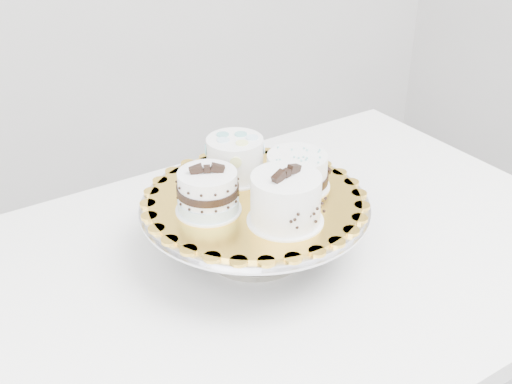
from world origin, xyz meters
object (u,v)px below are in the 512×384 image
table (272,295)px  cake_stand (255,217)px  cake_ribbon (297,172)px  cake_banded (208,193)px  cake_swirl (286,200)px  cake_dots (235,157)px  cake_board (255,199)px

table → cake_stand: (-0.02, 0.02, 0.15)m
cake_stand → cake_ribbon: size_ratio=3.14×
table → cake_banded: bearing=163.0°
cake_swirl → cake_ribbon: (0.08, 0.08, -0.01)m
cake_stand → cake_dots: 0.11m
cake_board → cake_banded: size_ratio=2.86×
cake_stand → cake_ribbon: (0.08, -0.00, 0.06)m
cake_board → cake_dots: (0.01, 0.08, 0.04)m
cake_banded → table: bearing=8.9°
cake_stand → cake_ribbon: bearing=-2.7°
cake_stand → cake_dots: size_ratio=3.18×
table → cake_ribbon: 0.23m
cake_board → cake_swirl: 0.09m
cake_swirl → cake_banded: size_ratio=1.08×
cake_swirl → cake_banded: cake_swirl is taller
table → cake_banded: 0.25m
cake_stand → cake_dots: (0.01, 0.08, 0.07)m
table → cake_board: 0.19m
cake_ribbon → table: bearing=-172.9°
cake_stand → cake_swirl: 0.11m
table → cake_banded: cake_banded is taller
cake_board → cake_banded: 0.09m
cake_stand → cake_dots: cake_dots is taller
cake_stand → cake_swirl: bearing=-87.8°
table → cake_banded: (-0.10, 0.03, 0.22)m
cake_board → cake_stand: bearing=180.0°
cake_stand → cake_board: (0.00, 0.00, 0.03)m
cake_dots → cake_ribbon: cake_dots is taller
cake_stand → cake_dots: bearing=83.7°
cake_dots → cake_stand: bearing=-83.9°
cake_banded → cake_dots: cake_banded is taller
table → cake_board: bearing=129.0°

